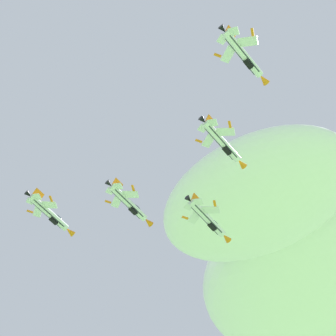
{
  "coord_description": "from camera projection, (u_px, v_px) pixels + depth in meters",
  "views": [
    {
      "loc": [
        4.96,
        -3.87,
        1.54
      ],
      "look_at": [
        -20.1,
        41.42,
        110.46
      ],
      "focal_mm": 55.83,
      "sensor_mm": 36.0,
      "label": 1
    }
  ],
  "objects": [
    {
      "name": "fighter_jet_right_outer",
      "position": [
        244.0,
        55.0,
        109.46
      ],
      "size": [
        9.67,
        15.86,
        5.1
      ],
      "rotation": [
        0.0,
        0.42,
        6.07
      ],
      "color": "white"
    },
    {
      "name": "fighter_jet_left_wing",
      "position": [
        129.0,
        203.0,
        127.4
      ],
      "size": [
        9.78,
        15.86,
        5.0
      ],
      "rotation": [
        0.0,
        0.39,
        6.07
      ],
      "color": "white"
    },
    {
      "name": "fighter_jet_right_wing",
      "position": [
        223.0,
        142.0,
        117.88
      ],
      "size": [
        9.59,
        15.86,
        5.17
      ],
      "rotation": [
        0.0,
        0.44,
        6.07
      ],
      "color": "white"
    },
    {
      "name": "cloud_near_formation",
      "position": [
        311.0,
        278.0,
        211.55
      ],
      "size": [
        89.77,
        79.45,
        39.32
      ],
      "primitive_type": "ellipsoid",
      "color": "white"
    },
    {
      "name": "cloud_high_distant",
      "position": [
        257.0,
        196.0,
        184.42
      ],
      "size": [
        72.0,
        46.13,
        25.91
      ],
      "primitive_type": "ellipsoid",
      "color": "white"
    },
    {
      "name": "fighter_jet_lead",
      "position": [
        208.0,
        219.0,
        124.31
      ],
      "size": [
        9.9,
        15.86,
        4.88
      ],
      "rotation": [
        0.0,
        0.36,
        6.07
      ],
      "color": "white"
    },
    {
      "name": "fighter_jet_left_outer",
      "position": [
        50.0,
        213.0,
        128.49
      ],
      "size": [
        9.72,
        15.86,
        5.05
      ],
      "rotation": [
        0.0,
        0.41,
        6.07
      ],
      "color": "white"
    }
  ]
}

